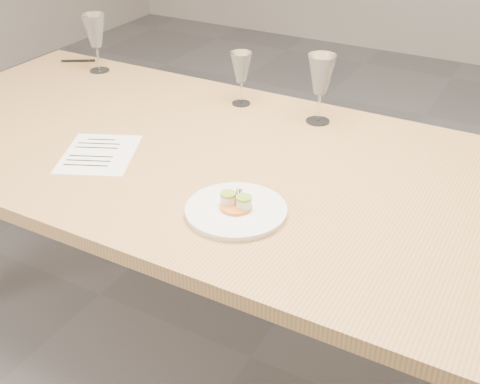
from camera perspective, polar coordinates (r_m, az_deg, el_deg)
The scene contains 8 objects.
ground at distance 2.13m, azimuth 1.04°, elevation -15.36°, with size 7.00×7.00×0.00m, color slate.
dining_table at distance 1.71m, azimuth 1.25°, elevation 0.67°, with size 2.40×1.00×0.75m.
dinner_plate at distance 1.45m, azimuth -0.38°, elevation -1.67°, with size 0.25×0.25×0.07m.
recipe_sheet at distance 1.77m, azimuth -13.23°, elevation 3.55°, with size 0.29×0.31×0.00m.
ballpoint_pen at distance 2.55m, azimuth -15.08°, elevation 11.94°, with size 0.12×0.08×0.01m.
wine_glass_0 at distance 2.38m, azimuth -13.61°, elevation 14.56°, with size 0.09×0.09×0.22m.
wine_glass_1 at distance 2.02m, azimuth 0.11°, elevation 11.63°, with size 0.07×0.07×0.18m.
wine_glass_2 at distance 1.89m, azimuth 7.69°, elevation 10.87°, with size 0.09×0.09×0.22m.
Camera 1 is at (0.68, -1.30, 1.54)m, focal length 45.00 mm.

